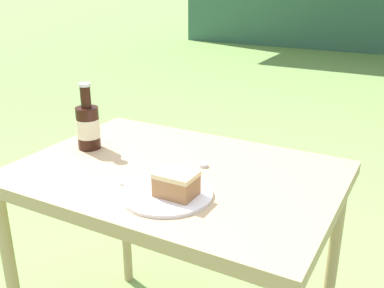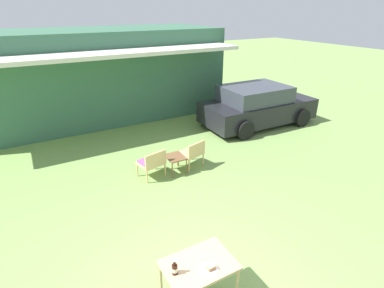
# 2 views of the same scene
# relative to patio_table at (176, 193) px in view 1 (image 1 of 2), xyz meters

# --- Properties ---
(patio_table) EXTENTS (0.95, 0.67, 0.75)m
(patio_table) POSITION_rel_patio_table_xyz_m (0.00, 0.00, 0.00)
(patio_table) COLOR tan
(patio_table) RESTS_ON ground_plane
(cake_on_plate) EXTENTS (0.25, 0.25, 0.07)m
(cake_on_plate) POSITION_rel_patio_table_xyz_m (0.08, -0.15, 0.10)
(cake_on_plate) COLOR white
(cake_on_plate) RESTS_ON patio_table
(cola_bottle_near) EXTENTS (0.08, 0.08, 0.22)m
(cola_bottle_near) POSITION_rel_patio_table_xyz_m (-0.35, 0.02, 0.16)
(cola_bottle_near) COLOR black
(cola_bottle_near) RESTS_ON patio_table
(fork) EXTENTS (0.17, 0.03, 0.01)m
(fork) POSITION_rel_patio_table_xyz_m (-0.00, -0.17, 0.08)
(fork) COLOR silver
(fork) RESTS_ON patio_table
(loose_bottle_cap) EXTENTS (0.03, 0.03, 0.01)m
(loose_bottle_cap) POSITION_rel_patio_table_xyz_m (0.06, 0.06, 0.08)
(loose_bottle_cap) COLOR silver
(loose_bottle_cap) RESTS_ON patio_table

